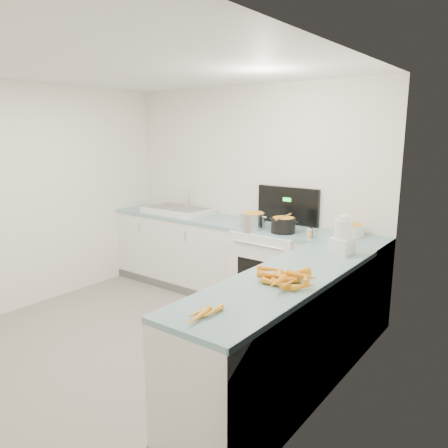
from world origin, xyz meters
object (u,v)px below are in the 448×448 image
Objects in this scene: steel_pot at (253,222)px; black_pot at (283,226)px; sink at (178,210)px; spice_jar at (309,234)px; stove at (273,269)px; mixing_bowl at (351,230)px; food_processor at (343,238)px; extract_bottle at (311,233)px.

black_pot is (0.36, 0.03, -0.01)m from steel_pot.
sink reaches higher than steel_pot.
black_pot is at bearing 169.86° from spice_jar.
black_pot is 0.33m from spice_jar.
stove is 5.15× the size of steel_pot.
mixing_bowl is 0.44m from spice_jar.
sink is at bearing -177.37° from mixing_bowl.
black_pot is at bearing 153.26° from food_processor.
stove is 4.06× the size of food_processor.
extract_bottle is at bearing 0.07° from steel_pot.
sink is 3.43× the size of black_pot.
steel_pot is 0.68m from extract_bottle.
mixing_bowl is at bearing 2.63° from sink.
steel_pot is at bearing 161.98° from food_processor.
stove is 0.75m from extract_bottle.
food_processor is at bearing -26.74° from black_pot.
extract_bottle is (0.33, -0.03, -0.02)m from black_pot.
mixing_bowl reaches higher than extract_bottle.
extract_bottle is (0.68, 0.00, -0.03)m from steel_pot.
food_processor reaches higher than steel_pot.
extract_bottle is at bearing -4.59° from black_pot.
steel_pot is 0.79× the size of food_processor.
steel_pot is 0.36m from black_pot.
steel_pot reaches higher than black_pot.
food_processor is (0.48, -0.35, 0.10)m from spice_jar.
steel_pot is at bearing -163.08° from mixing_bowl.
black_pot is 0.90m from food_processor.
stove reaches higher than black_pot.
extract_bottle is (-0.29, -0.30, -0.01)m from mixing_bowl.
spice_jar is at bearing -131.95° from mixing_bowl.
stove is 5.43× the size of black_pot.
sink is at bearing 179.38° from stove.
extract_bottle is 1.24× the size of spice_jar.
stove is 1.29m from food_processor.
food_processor reaches higher than extract_bottle.
mixing_bowl is (0.98, 0.30, -0.02)m from steel_pot.
food_processor is (2.44, -0.57, 0.11)m from sink.
sink is 10.84× the size of spice_jar.
stove reaches higher than food_processor.
steel_pot reaches higher than spice_jar.
sink reaches higher than mixing_bowl.
black_pot is at bearing 175.41° from extract_bottle.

